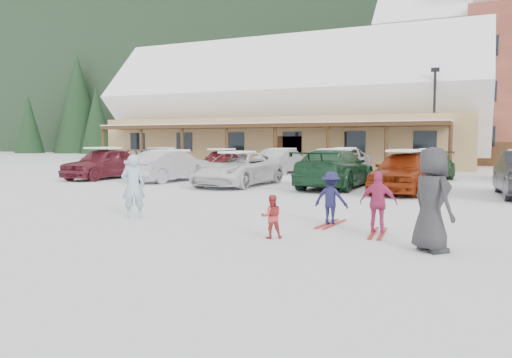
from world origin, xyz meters
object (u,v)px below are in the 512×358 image
at_px(adult_skier, 133,186).
at_px(toddler_red, 272,217).
at_px(lamp_post, 434,113).
at_px(parked_car_7, 162,159).
at_px(child_magenta, 378,203).
at_px(bystander_dark, 432,200).
at_px(parked_car_3, 335,169).
at_px(parked_car_2, 237,169).
at_px(parked_car_8, 222,161).
at_px(parked_car_10, 346,161).
at_px(parked_car_0, 103,163).
at_px(parked_car_9, 283,161).
at_px(parked_car_1, 171,166).
at_px(parked_car_11, 430,163).
at_px(parked_car_4, 405,172).
at_px(day_lodge, 288,115).
at_px(child_navy, 331,198).

relative_size(adult_skier, toddler_red, 1.84).
bearing_deg(lamp_post, parked_car_7, -159.29).
xyz_separation_m(child_magenta, bystander_dark, (1.13, -1.26, 0.26)).
bearing_deg(adult_skier, parked_car_3, -144.76).
bearing_deg(parked_car_2, parked_car_8, 123.89).
bearing_deg(bystander_dark, parked_car_10, -23.90).
bearing_deg(parked_car_0, parked_car_9, 51.00).
relative_size(parked_car_0, parked_car_1, 1.03).
distance_m(parked_car_2, parked_car_10, 8.82).
distance_m(parked_car_1, parked_car_9, 7.94).
relative_size(parked_car_10, parked_car_11, 1.06).
xyz_separation_m(parked_car_0, parked_car_1, (3.92, 0.09, -0.05)).
relative_size(parked_car_1, parked_car_3, 0.82).
bearing_deg(parked_car_7, parked_car_10, -175.82).
bearing_deg(parked_car_8, parked_car_9, 18.43).
distance_m(lamp_post, parked_car_1, 17.23).
bearing_deg(adult_skier, parked_car_10, -133.47).
bearing_deg(parked_car_9, parked_car_0, 52.54).
bearing_deg(parked_car_9, parked_car_4, 137.70).
bearing_deg(child_magenta, parked_car_3, -73.74).
distance_m(parked_car_8, parked_car_9, 3.67).
relative_size(child_magenta, parked_car_0, 0.28).
bearing_deg(parked_car_3, adult_skier, 77.15).
xyz_separation_m(day_lodge, toddler_red, (10.45, -28.79, -3.52)).
distance_m(adult_skier, parked_car_9, 17.27).
bearing_deg(bystander_dark, parked_car_4, -32.06).
bearing_deg(parked_car_0, parked_car_8, 67.41).
xyz_separation_m(bystander_dark, parked_car_3, (-4.57, 10.55, -0.13)).
height_order(parked_car_2, parked_car_7, parked_car_2).
relative_size(child_magenta, parked_car_10, 0.24).
bearing_deg(parked_car_8, bystander_dark, -48.14).
bearing_deg(parked_car_2, child_magenta, -47.74).
bearing_deg(parked_car_4, parked_car_0, -176.97).
bearing_deg(parked_car_4, toddler_red, -91.17).
xyz_separation_m(parked_car_2, parked_car_9, (-1.06, 8.13, -0.00)).
bearing_deg(parked_car_0, child_magenta, -28.86).
relative_size(lamp_post, bystander_dark, 3.53).
relative_size(adult_skier, parked_car_0, 0.35).
distance_m(adult_skier, child_navy, 4.85).
bearing_deg(parked_car_11, day_lodge, -51.03).
xyz_separation_m(adult_skier, parked_car_0, (-9.26, 9.52, -0.01)).
bearing_deg(parked_car_4, parked_car_7, 159.37).
height_order(lamp_post, parked_car_2, lamp_post).
bearing_deg(bystander_dark, parked_car_8, -4.53).
height_order(day_lodge, parked_car_4, day_lodge).
bearing_deg(bystander_dark, parked_car_9, -14.00).
bearing_deg(parked_car_9, parked_car_10, -171.07).
bearing_deg(parked_car_10, parked_car_9, 179.01).
distance_m(day_lodge, bystander_dark, 31.87).
xyz_separation_m(child_magenta, parked_car_4, (-0.62, 8.49, 0.14)).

